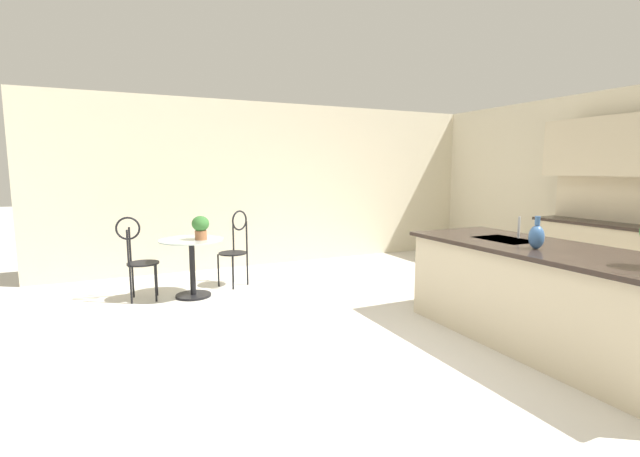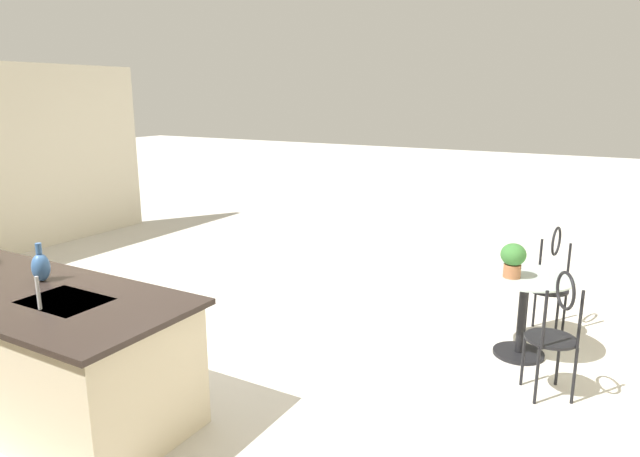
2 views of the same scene
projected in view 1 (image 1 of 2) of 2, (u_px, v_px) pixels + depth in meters
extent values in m
plane|color=beige|center=(452.00, 352.00, 3.94)|extent=(40.00, 40.00, 0.00)
cube|color=beige|center=(284.00, 184.00, 7.59)|extent=(0.12, 7.80, 2.70)
cube|color=beige|center=(551.00, 301.00, 3.97)|extent=(2.70, 0.96, 0.88)
cube|color=#2D231E|center=(555.00, 251.00, 3.91)|extent=(2.80, 1.06, 0.04)
cube|color=#B2B5BA|center=(505.00, 241.00, 4.40)|extent=(0.56, 0.40, 0.03)
cube|color=beige|center=(630.00, 263.00, 5.58)|extent=(2.40, 0.60, 0.88)
cube|color=#2D231E|center=(634.00, 227.00, 5.52)|extent=(2.44, 0.64, 0.04)
cube|color=beige|center=(640.00, 145.00, 5.37)|extent=(2.40, 0.36, 0.76)
cylinder|color=black|center=(194.00, 295.00, 5.65)|extent=(0.44, 0.44, 0.03)
cylinder|color=black|center=(192.00, 267.00, 5.60)|extent=(0.07, 0.07, 0.69)
cylinder|color=#B2C6C1|center=(191.00, 240.00, 5.55)|extent=(0.80, 0.80, 0.01)
cylinder|color=black|center=(233.00, 273.00, 5.96)|extent=(0.03, 0.03, 0.45)
cylinder|color=black|center=(218.00, 270.00, 6.11)|extent=(0.03, 0.03, 0.45)
cylinder|color=black|center=(247.00, 269.00, 6.19)|extent=(0.03, 0.03, 0.45)
cylinder|color=black|center=(233.00, 267.00, 6.34)|extent=(0.03, 0.03, 0.45)
cylinder|color=black|center=(233.00, 253.00, 6.12)|extent=(0.52, 0.52, 0.02)
cylinder|color=black|center=(247.00, 237.00, 6.14)|extent=(0.03, 0.03, 0.45)
cylinder|color=black|center=(233.00, 236.00, 6.29)|extent=(0.03, 0.03, 0.45)
torus|color=black|center=(240.00, 220.00, 6.18)|extent=(0.17, 0.26, 0.28)
cylinder|color=black|center=(157.00, 278.00, 5.67)|extent=(0.03, 0.03, 0.45)
cylinder|color=black|center=(156.00, 284.00, 5.40)|extent=(0.03, 0.03, 0.45)
cylinder|color=black|center=(133.00, 280.00, 5.58)|extent=(0.03, 0.03, 0.45)
cylinder|color=black|center=(131.00, 286.00, 5.32)|extent=(0.03, 0.03, 0.45)
cylinder|color=black|center=(143.00, 263.00, 5.46)|extent=(0.42, 0.42, 0.02)
cylinder|color=black|center=(130.00, 245.00, 5.51)|extent=(0.03, 0.03, 0.45)
cylinder|color=black|center=(128.00, 249.00, 5.26)|extent=(0.03, 0.03, 0.45)
torus|color=black|center=(128.00, 228.00, 5.36)|extent=(0.06, 0.28, 0.28)
cylinder|color=#B2B5BA|center=(519.00, 227.00, 4.46)|extent=(0.02, 0.02, 0.22)
cylinder|color=#9E603D|center=(201.00, 235.00, 5.50)|extent=(0.14, 0.14, 0.12)
ellipsoid|color=#377233|center=(200.00, 224.00, 5.48)|extent=(0.21, 0.21, 0.19)
ellipsoid|color=#386099|center=(536.00, 237.00, 3.86)|extent=(0.13, 0.13, 0.21)
cylinder|color=#386099|center=(537.00, 221.00, 3.84)|extent=(0.04, 0.04, 0.08)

